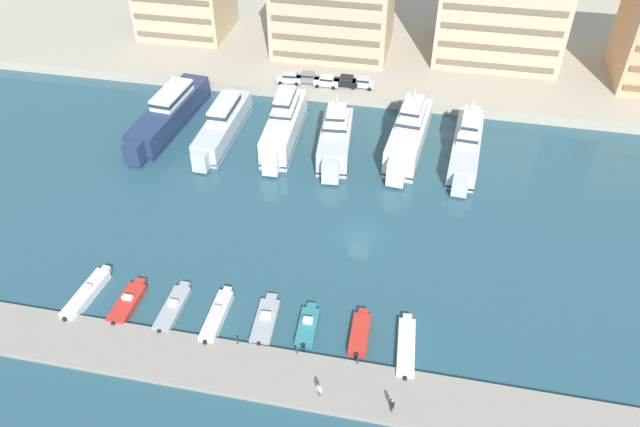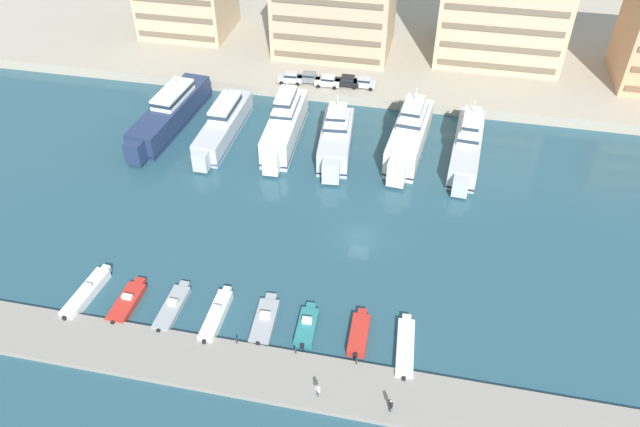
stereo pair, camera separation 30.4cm
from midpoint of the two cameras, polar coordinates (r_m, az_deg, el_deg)
name	(u,v)px [view 1 (the left image)]	position (r m, az deg, el deg)	size (l,w,h in m)	color
ground_plane	(360,237)	(76.92, 3.54, -2.18)	(400.00, 400.00, 0.00)	#285160
quay_promenade	(410,18)	(133.25, 8.12, 17.26)	(180.00, 70.00, 1.68)	#ADA38E
pier_dock	(326,384)	(62.33, 0.37, -15.34)	(120.00, 6.15, 0.57)	gray
yacht_navy_far_left	(169,113)	(98.97, -13.72, 8.88)	(6.04, 22.79, 7.07)	navy
yacht_silver_left	(223,125)	(94.95, -8.98, 8.03)	(4.09, 19.56, 6.81)	silver
yacht_white_mid_left	(284,125)	(92.74, -3.42, 8.10)	(4.61, 19.10, 8.84)	white
yacht_silver_center_left	(335,139)	(89.90, 1.32, 6.87)	(5.49, 15.98, 8.35)	silver
yacht_ivory_center	(409,135)	(91.09, 8.01, 7.15)	(5.78, 19.12, 8.98)	silver
yacht_silver_center_right	(467,144)	(91.64, 13.18, 6.25)	(4.85, 19.91, 7.87)	silver
motorboat_white_far_left	(87,294)	(74.01, -20.65, -6.89)	(2.43, 8.34, 1.52)	white
motorboat_red_left	(128,303)	(71.84, -17.30, -7.78)	(2.21, 6.89, 1.22)	red
motorboat_grey_mid_left	(173,308)	(70.06, -13.43, -8.40)	(2.03, 7.45, 1.18)	#9EA3A8
motorboat_white_center_left	(217,316)	(68.15, -9.52, -9.21)	(1.61, 7.85, 1.54)	white
motorboat_grey_center	(266,320)	(67.33, -5.13, -9.69)	(2.51, 7.19, 1.23)	#9EA3A8
motorboat_teal_center_right	(308,326)	(66.58, -1.27, -10.21)	(2.13, 5.97, 1.34)	teal
motorboat_red_mid_right	(360,333)	(65.92, 3.54, -10.89)	(1.98, 6.20, 0.96)	red
motorboat_white_right	(406,347)	(65.28, 7.74, -12.03)	(2.18, 8.29, 0.93)	white
car_silver_far_left	(289,78)	(105.37, -2.90, 12.31)	(4.20, 2.12, 1.80)	#B7BCC1
car_grey_left	(308,77)	(105.33, -1.23, 12.34)	(4.16, 2.04, 1.80)	slate
car_white_mid_left	(327,81)	(104.22, 0.52, 12.03)	(4.10, 1.93, 1.80)	white
car_black_center_left	(346,81)	(104.35, 2.31, 12.03)	(4.12, 1.97, 1.80)	black
car_silver_center	(362,82)	(104.06, 3.82, 11.89)	(4.12, 1.95, 1.80)	#B7BCC1
apartment_block_left	(334,4)	(114.42, 1.18, 18.64)	(20.51, 15.08, 18.32)	#C6AD89
pedestrian_near_edge	(319,390)	(60.45, -0.23, -15.80)	(0.53, 0.45, 1.67)	#4C515B
pedestrian_mid_deck	(392,404)	(59.89, 6.44, -16.95)	(0.48, 0.53, 1.72)	#282D3D
bollard_west	(237,341)	(65.20, -7.69, -11.50)	(0.20, 0.20, 0.61)	#2D2D33
bollard_west_mid	(297,351)	(63.93, -2.30, -12.46)	(0.20, 0.20, 0.61)	#2D2D33
bollard_east_mid	(358,361)	(63.24, 3.31, -13.33)	(0.20, 0.20, 0.61)	#2D2D33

